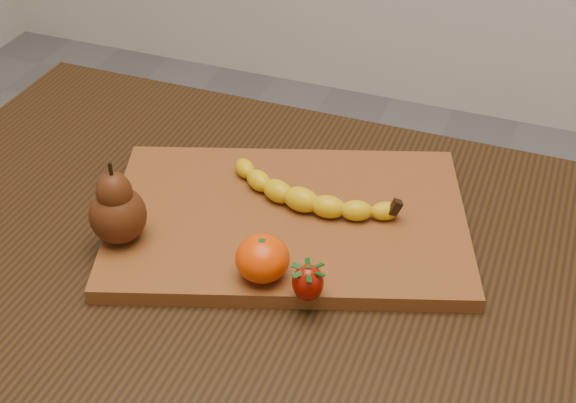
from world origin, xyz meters
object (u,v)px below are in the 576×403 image
(table, at_px, (248,308))
(pear, at_px, (116,202))
(cutting_board, at_px, (288,220))
(mandarin, at_px, (263,258))

(table, height_order, pear, pear)
(cutting_board, height_order, pear, pear)
(cutting_board, relative_size, mandarin, 7.20)
(mandarin, bearing_deg, table, 130.33)
(pear, relative_size, mandarin, 1.73)
(cutting_board, distance_m, mandarin, 0.13)
(pear, xyz_separation_m, mandarin, (0.19, -0.00, -0.03))
(pear, height_order, mandarin, pear)
(table, bearing_deg, cutting_board, 63.29)
(pear, bearing_deg, cutting_board, 33.54)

